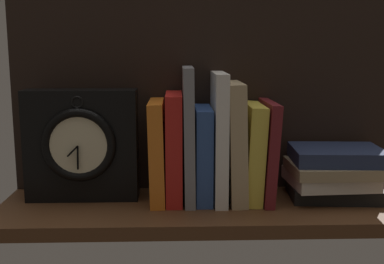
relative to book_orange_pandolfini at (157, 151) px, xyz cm
name	(u,v)px	position (x,y,z in cm)	size (l,w,h in cm)	color
ground_plane	(208,210)	(9.64, -3.17, -10.91)	(78.90, 23.73, 2.50)	#4C2D19
back_panel	(205,90)	(9.64, 8.10, 10.98)	(78.90, 1.20, 41.27)	black
book_orange_pandolfini	(157,151)	(0.00, 0.00, 0.00)	(2.75, 14.02, 19.31)	orange
book_red_requiem	(174,147)	(3.21, 0.00, 0.71)	(3.06, 13.58, 20.73)	red
book_gray_chess	(189,134)	(6.02, 0.00, 3.21)	(1.95, 14.33, 25.73)	gray
book_blue_modern	(203,154)	(8.84, 0.00, -0.63)	(3.09, 13.17, 18.05)	#2D4C8E
book_white_catcher	(219,137)	(11.88, 0.00, 2.67)	(2.39, 14.94, 24.65)	silver
book_tan_shortstories	(235,142)	(14.92, 0.00, 1.74)	(3.10, 14.55, 22.79)	tan
book_yellow_seinlanguage	(252,152)	(18.34, 0.00, -0.35)	(3.13, 13.56, 18.62)	gold
book_maroon_dawkins	(266,151)	(21.16, 0.00, -0.09)	(1.91, 14.99, 19.13)	maroon
framed_clock	(82,145)	(-14.60, 0.52, 1.16)	(21.46, 6.99, 21.46)	black
book_stack_side	(333,173)	(34.33, -0.51, -4.48)	(18.24, 14.58, 10.10)	black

